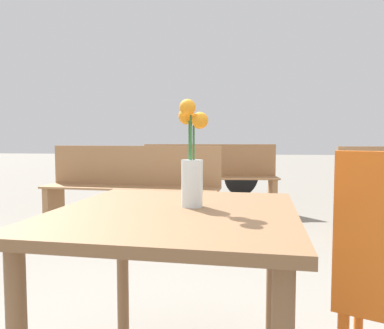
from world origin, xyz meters
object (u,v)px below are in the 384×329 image
(flower_vase, at_px, (192,165))
(bench_middle, at_px, (210,175))
(bench_near, at_px, (132,184))
(bicycle, at_px, (217,175))
(table_front, at_px, (175,243))

(flower_vase, relative_size, bench_middle, 0.21)
(bench_near, relative_size, bench_middle, 1.06)
(bench_near, bearing_deg, bench_middle, 55.12)
(bench_near, xyz_separation_m, bicycle, (0.76, 2.09, -0.11))
(flower_vase, relative_size, bicycle, 0.26)
(flower_vase, xyz_separation_m, bench_near, (-0.87, 2.43, -0.37))
(table_front, distance_m, bench_near, 2.62)
(flower_vase, bearing_deg, bench_middle, 92.63)
(flower_vase, relative_size, bench_near, 0.19)
(table_front, bearing_deg, flower_vase, 49.28)
(bench_near, xyz_separation_m, bench_middle, (0.72, 1.03, -0.00))
(flower_vase, bearing_deg, table_front, -130.72)
(bicycle, bearing_deg, bench_near, -109.90)
(flower_vase, bearing_deg, bench_near, 109.77)
(table_front, distance_m, bicycle, 4.58)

